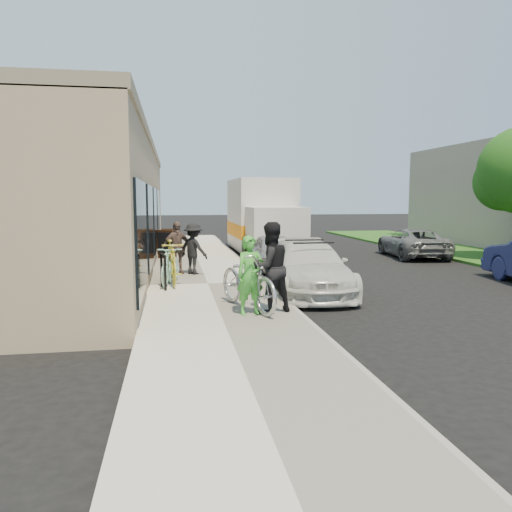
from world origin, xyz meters
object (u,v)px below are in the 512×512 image
bike_rack (163,268)px  sedan_white (308,268)px  far_car_gray (412,243)px  cruiser_bike_b (171,263)px  tandem_bike (248,280)px  bystander_b (177,248)px  cruiser_bike_a (170,265)px  woman_rider (250,275)px  sandwich_board (167,244)px  moving_truck (263,220)px  bystander_a (194,249)px  man_standing (270,267)px  sedan_silver (275,252)px  cruiser_bike_c (171,262)px

bike_rack → sedan_white: 3.57m
far_car_gray → cruiser_bike_b: bearing=34.4°
tandem_bike → bike_rack: bearing=104.4°
bystander_b → cruiser_bike_a: bearing=-115.0°
woman_rider → cruiser_bike_b: woman_rider is taller
sedan_white → tandem_bike: tandem_bike is taller
sandwich_board → tandem_bike: size_ratio=0.48×
sedan_white → woman_rider: bearing=-120.8°
moving_truck → far_car_gray: (5.56, -2.86, -0.84)m
moving_truck → bystander_a: bearing=-116.6°
sedan_white → bystander_b: size_ratio=2.93×
sedan_white → bike_rack: bearing=178.6°
man_standing → tandem_bike: bearing=-63.8°
man_standing → cruiser_bike_a: 4.02m
bike_rack → woman_rider: 3.46m
moving_truck → tandem_bike: (-2.45, -11.75, -0.68)m
bike_rack → moving_truck: 10.11m
cruiser_bike_b → bystander_a: bystander_a is taller
sedan_silver → cruiser_bike_c: (-3.36, -3.05, 0.12)m
tandem_bike → cruiser_bike_c: tandem_bike is taller
cruiser_bike_a → bystander_b: 1.85m
tandem_bike → woman_rider: woman_rider is taller
man_standing → cruiser_bike_c: man_standing is taller
sedan_white → moving_truck: size_ratio=0.69×
bystander_a → bystander_b: 0.51m
far_car_gray → cruiser_bike_b: size_ratio=2.42×
woman_rider → cruiser_bike_a: 3.94m
far_car_gray → tandem_bike: (-8.01, -8.89, 0.16)m
cruiser_bike_c → bystander_b: 1.81m
moving_truck → woman_rider: size_ratio=4.32×
cruiser_bike_a → man_standing: bearing=-47.0°
woman_rider → bystander_a: (-0.85, 5.28, -0.01)m
man_standing → bystander_a: bearing=-97.7°
sandwich_board → cruiser_bike_c: bearing=-67.8°
sedan_white → man_standing: bearing=-115.7°
man_standing → bystander_b: man_standing is taller
sedan_silver → bystander_b: 3.46m
moving_truck → man_standing: moving_truck is taller
cruiser_bike_c → bystander_a: (0.64, 1.62, 0.18)m
man_standing → bystander_a: (-1.25, 5.17, -0.14)m
cruiser_bike_b → sandwich_board: bearing=93.6°
moving_truck → woman_rider: moving_truck is taller
far_car_gray → bystander_a: size_ratio=2.78×
sandwich_board → woman_rider: bearing=-59.4°
bike_rack → bystander_a: bearing=69.8°
sedan_silver → moving_truck: bearing=85.2°
tandem_bike → cruiser_bike_a: (-1.55, 3.17, -0.08)m
tandem_bike → bystander_b: (-1.36, 5.00, 0.18)m
woman_rider → man_standing: (0.40, 0.11, 0.13)m
sedan_silver → bystander_b: bearing=-157.0°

